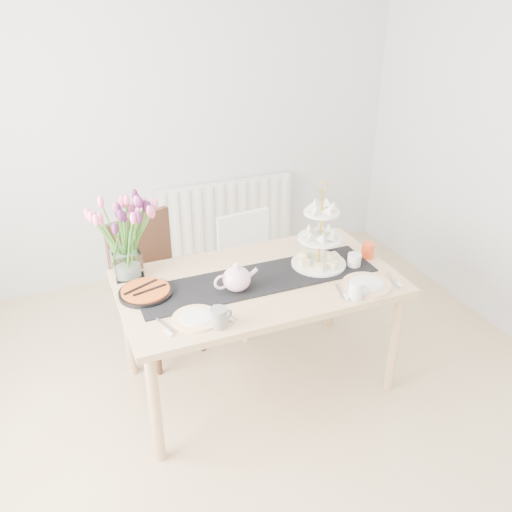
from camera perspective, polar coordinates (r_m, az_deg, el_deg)
name	(u,v)px	position (r m, az deg, el deg)	size (l,w,h in m)	color
room_shell	(281,240)	(2.36, 2.63, 1.72)	(4.50, 4.50, 4.50)	tan
radiator	(226,215)	(4.74, -3.13, 4.35)	(1.20, 0.08, 0.60)	white
dining_table	(259,291)	(3.18, 0.28, -3.71)	(1.60, 0.90, 0.75)	tan
chair_brown	(152,276)	(3.64, -10.85, -2.05)	(0.60, 0.60, 0.95)	#3A2015
chair_white	(250,262)	(3.92, -0.61, -0.61)	(0.45, 0.45, 0.81)	white
table_runner	(259,279)	(3.14, 0.28, -2.46)	(1.40, 0.35, 0.01)	black
tulip_vase	(122,225)	(3.13, -13.93, 3.21)	(0.60, 0.60, 0.51)	silver
cake_stand	(320,245)	(3.25, 6.71, 1.13)	(0.33, 0.33, 0.48)	gold
teapot	(237,279)	(3.00, -2.05, -2.42)	(0.25, 0.21, 0.17)	white
cream_jug	(354,260)	(3.32, 10.31, -0.45)	(0.08, 0.08, 0.08)	white
tart_tin	(146,292)	(3.05, -11.53, -3.75)	(0.30, 0.30, 0.04)	black
mug_grey	(219,318)	(2.73, -3.92, -6.49)	(0.09, 0.09, 0.10)	gray
mug_white	(356,290)	(3.00, 10.47, -3.54)	(0.08, 0.08, 0.10)	white
mug_orange	(368,250)	(3.44, 11.70, 0.59)	(0.08, 0.08, 0.09)	#F4491B
plate_left	(196,318)	(2.82, -6.36, -6.54)	(0.25, 0.25, 0.01)	white
plate_right	(367,285)	(3.14, 11.56, -2.99)	(0.28, 0.28, 0.01)	white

